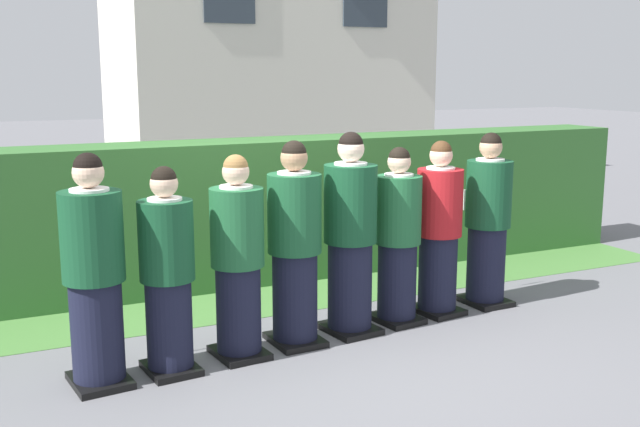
{
  "coord_description": "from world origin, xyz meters",
  "views": [
    {
      "loc": [
        -2.56,
        -5.38,
        2.18
      ],
      "look_at": [
        0.0,
        0.0,
        1.05
      ],
      "focal_mm": 42.36,
      "sensor_mm": 36.0,
      "label": 1
    }
  ],
  "objects_px": {
    "student_front_row_1": "(168,276)",
    "student_front_row_7": "(488,224)",
    "student_front_row_5": "(398,240)",
    "student_front_row_3": "(295,249)",
    "student_in_red_blazer": "(439,233)",
    "student_front_row_0": "(94,277)",
    "student_front_row_2": "(238,262)",
    "student_front_row_4": "(350,239)"
  },
  "relations": [
    {
      "from": "student_front_row_5",
      "to": "student_front_row_7",
      "type": "relative_size",
      "value": 0.95
    },
    {
      "from": "student_front_row_5",
      "to": "student_in_red_blazer",
      "type": "height_order",
      "value": "student_in_red_blazer"
    },
    {
      "from": "student_front_row_1",
      "to": "student_front_row_7",
      "type": "height_order",
      "value": "student_front_row_7"
    },
    {
      "from": "student_front_row_3",
      "to": "student_in_red_blazer",
      "type": "relative_size",
      "value": 1.05
    },
    {
      "from": "student_front_row_2",
      "to": "student_in_red_blazer",
      "type": "height_order",
      "value": "student_in_red_blazer"
    },
    {
      "from": "student_front_row_2",
      "to": "student_front_row_7",
      "type": "height_order",
      "value": "student_front_row_7"
    },
    {
      "from": "student_front_row_0",
      "to": "student_in_red_blazer",
      "type": "xyz_separation_m",
      "value": [
        3.06,
        0.31,
        -0.03
      ]
    },
    {
      "from": "student_front_row_0",
      "to": "student_front_row_7",
      "type": "bearing_deg",
      "value": 5.51
    },
    {
      "from": "student_front_row_0",
      "to": "student_front_row_7",
      "type": "height_order",
      "value": "student_front_row_0"
    },
    {
      "from": "student_front_row_1",
      "to": "student_in_red_blazer",
      "type": "height_order",
      "value": "student_in_red_blazer"
    },
    {
      "from": "student_front_row_4",
      "to": "student_in_red_blazer",
      "type": "relative_size",
      "value": 1.08
    },
    {
      "from": "student_in_red_blazer",
      "to": "student_front_row_5",
      "type": "bearing_deg",
      "value": -173.58
    },
    {
      "from": "student_front_row_2",
      "to": "student_front_row_4",
      "type": "distance_m",
      "value": 1.04
    },
    {
      "from": "student_front_row_7",
      "to": "student_front_row_2",
      "type": "bearing_deg",
      "value": -174.01
    },
    {
      "from": "student_front_row_5",
      "to": "student_front_row_7",
      "type": "bearing_deg",
      "value": 4.9
    },
    {
      "from": "student_front_row_5",
      "to": "student_front_row_7",
      "type": "height_order",
      "value": "student_front_row_7"
    },
    {
      "from": "student_front_row_1",
      "to": "student_front_row_3",
      "type": "distance_m",
      "value": 1.08
    },
    {
      "from": "student_front_row_3",
      "to": "student_in_red_blazer",
      "type": "xyz_separation_m",
      "value": [
        1.48,
        0.16,
        -0.04
      ]
    },
    {
      "from": "student_front_row_5",
      "to": "student_front_row_3",
      "type": "bearing_deg",
      "value": -174.04
    },
    {
      "from": "student_front_row_4",
      "to": "student_front_row_7",
      "type": "height_order",
      "value": "student_front_row_4"
    },
    {
      "from": "student_in_red_blazer",
      "to": "student_front_row_7",
      "type": "relative_size",
      "value": 0.97
    },
    {
      "from": "student_front_row_1",
      "to": "student_front_row_7",
      "type": "distance_m",
      "value": 3.14
    },
    {
      "from": "student_front_row_3",
      "to": "student_front_row_4",
      "type": "distance_m",
      "value": 0.53
    },
    {
      "from": "student_front_row_3",
      "to": "student_front_row_4",
      "type": "relative_size",
      "value": 0.97
    },
    {
      "from": "student_front_row_3",
      "to": "student_in_red_blazer",
      "type": "bearing_deg",
      "value": 6.1
    },
    {
      "from": "student_front_row_3",
      "to": "student_in_red_blazer",
      "type": "distance_m",
      "value": 1.49
    },
    {
      "from": "student_front_row_1",
      "to": "student_front_row_7",
      "type": "bearing_deg",
      "value": 6.34
    },
    {
      "from": "student_front_row_4",
      "to": "student_front_row_7",
      "type": "distance_m",
      "value": 1.53
    },
    {
      "from": "student_front_row_5",
      "to": "student_front_row_7",
      "type": "xyz_separation_m",
      "value": [
        1.03,
        0.09,
        0.04
      ]
    },
    {
      "from": "student_front_row_2",
      "to": "student_in_red_blazer",
      "type": "bearing_deg",
      "value": 6.65
    },
    {
      "from": "student_front_row_1",
      "to": "student_front_row_7",
      "type": "xyz_separation_m",
      "value": [
        3.12,
        0.35,
        0.05
      ]
    },
    {
      "from": "student_front_row_2",
      "to": "student_front_row_5",
      "type": "distance_m",
      "value": 1.54
    },
    {
      "from": "student_front_row_1",
      "to": "student_front_row_4",
      "type": "xyz_separation_m",
      "value": [
        1.59,
        0.21,
        0.08
      ]
    },
    {
      "from": "student_front_row_1",
      "to": "student_front_row_4",
      "type": "height_order",
      "value": "student_front_row_4"
    },
    {
      "from": "student_front_row_4",
      "to": "student_front_row_5",
      "type": "bearing_deg",
      "value": 6.12
    },
    {
      "from": "student_front_row_1",
      "to": "student_front_row_2",
      "type": "distance_m",
      "value": 0.57
    },
    {
      "from": "student_front_row_2",
      "to": "student_in_red_blazer",
      "type": "relative_size",
      "value": 1.0
    },
    {
      "from": "student_in_red_blazer",
      "to": "student_front_row_7",
      "type": "height_order",
      "value": "student_front_row_7"
    },
    {
      "from": "student_front_row_2",
      "to": "student_front_row_7",
      "type": "xyz_separation_m",
      "value": [
        2.56,
        0.27,
        0.03
      ]
    },
    {
      "from": "student_front_row_0",
      "to": "student_front_row_2",
      "type": "height_order",
      "value": "student_front_row_0"
    },
    {
      "from": "student_front_row_2",
      "to": "student_in_red_blazer",
      "type": "xyz_separation_m",
      "value": [
        1.99,
        0.23,
        0.0
      ]
    },
    {
      "from": "student_front_row_0",
      "to": "student_front_row_7",
      "type": "relative_size",
      "value": 1.01
    }
  ]
}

